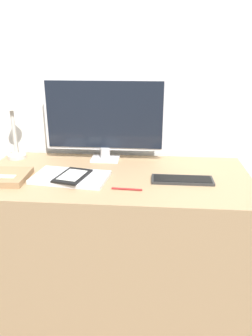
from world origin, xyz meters
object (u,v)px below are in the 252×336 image
object	(u,v)px
desk_lamp	(13,120)
pen	(127,189)
ereader	(72,176)
notebook	(7,177)
laptop	(71,177)
monitor	(104,118)
keyboard	(182,180)

from	to	relation	value
desk_lamp	pen	bearing A→B (deg)	-30.47
pen	desk_lamp	bearing A→B (deg)	149.53
ereader	notebook	bearing A→B (deg)	-176.64
laptop	ereader	bearing A→B (deg)	-48.77
laptop	ereader	world-z (taller)	ereader
laptop	pen	bearing A→B (deg)	-20.34
monitor	keyboard	distance (m)	0.53
notebook	pen	distance (m)	0.57
keyboard	notebook	bearing A→B (deg)	-176.23
desk_lamp	notebook	bearing A→B (deg)	-75.82
monitor	notebook	xyz separation A→B (m)	(-0.42, -0.32, -0.22)
ereader	laptop	bearing A→B (deg)	131.23
keyboard	ereader	size ratio (longest dim) A/B	1.32
keyboard	laptop	distance (m)	0.52
ereader	desk_lamp	xyz separation A→B (m)	(-0.39, 0.29, 0.19)
notebook	laptop	bearing A→B (deg)	6.50
keyboard	pen	xyz separation A→B (m)	(-0.25, -0.12, -0.00)
ereader	pen	xyz separation A→B (m)	(0.26, -0.09, -0.02)
monitor	desk_lamp	world-z (taller)	monitor
keyboard	monitor	bearing A→B (deg)	145.69
monitor	desk_lamp	distance (m)	0.49
keyboard	pen	distance (m)	0.27
desk_lamp	ereader	bearing A→B (deg)	-37.30
laptop	ereader	distance (m)	0.02
monitor	pen	distance (m)	0.48
laptop	notebook	world-z (taller)	notebook
desk_lamp	pen	distance (m)	0.78
laptop	notebook	size ratio (longest dim) A/B	1.74
monitor	pen	size ratio (longest dim) A/B	4.77
ereader	desk_lamp	world-z (taller)	desk_lamp
desk_lamp	pen	xyz separation A→B (m)	(0.65, -0.38, -0.21)
keyboard	laptop	size ratio (longest dim) A/B	0.77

